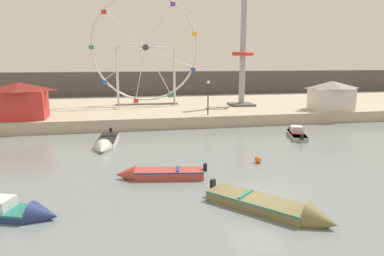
{
  "coord_description": "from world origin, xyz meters",
  "views": [
    {
      "loc": [
        -6.15,
        -14.63,
        6.56
      ],
      "look_at": [
        -1.31,
        10.26,
        1.38
      ],
      "focal_mm": 31.26,
      "sensor_mm": 36.0,
      "label": 1
    }
  ],
  "objects": [
    {
      "name": "motorboat_white_red_stripe",
      "position": [
        -7.92,
        11.17,
        0.24
      ],
      "size": [
        1.75,
        5.89,
        1.29
      ],
      "rotation": [
        0.0,
        0.0,
        4.64
      ],
      "color": "silver",
      "rests_on": "ground_plane"
    },
    {
      "name": "motorboat_olive_wood",
      "position": [
        0.12,
        -2.19,
        0.26
      ],
      "size": [
        4.88,
        5.25,
        1.37
      ],
      "rotation": [
        0.0,
        0.0,
        5.44
      ],
      "color": "olive",
      "rests_on": "ground_plane"
    },
    {
      "name": "mooring_buoy_orange",
      "position": [
        2.03,
        4.97,
        0.22
      ],
      "size": [
        0.44,
        0.44,
        0.44
      ],
      "primitive_type": "sphere",
      "color": "orange",
      "rests_on": "ground_plane"
    },
    {
      "name": "motorboat_faded_red",
      "position": [
        -4.73,
        3.32,
        0.28
      ],
      "size": [
        5.14,
        1.78,
        1.08
      ],
      "rotation": [
        0.0,
        0.0,
        2.99
      ],
      "color": "#B24238",
      "rests_on": "ground_plane"
    },
    {
      "name": "ferris_wheel_white_frame",
      "position": [
        -3.77,
        27.01,
        7.82
      ],
      "size": [
        13.0,
        1.2,
        13.33
      ],
      "color": "silver",
      "rests_on": "quay_promenade"
    },
    {
      "name": "carnival_booth_red_striped",
      "position": [
        -15.88,
        18.64,
        2.91
      ],
      "size": [
        4.98,
        3.53,
        3.43
      ],
      "rotation": [
        0.0,
        0.0,
        0.04
      ],
      "color": "red",
      "rests_on": "quay_promenade"
    },
    {
      "name": "ground_plane",
      "position": [
        0.0,
        0.0,
        0.0
      ],
      "size": [
        240.0,
        240.0,
        0.0
      ],
      "primitive_type": "plane",
      "color": "slate"
    },
    {
      "name": "quay_promenade",
      "position": [
        0.0,
        25.76,
        0.56
      ],
      "size": [
        110.0,
        18.49,
        1.13
      ],
      "primitive_type": "cube",
      "color": "#B7A88E",
      "rests_on": "ground_plane"
    },
    {
      "name": "distant_town_skyline",
      "position": [
        0.0,
        50.0,
        2.2
      ],
      "size": [
        140.0,
        3.0,
        4.4
      ],
      "primitive_type": "cube",
      "color": "#564C47",
      "rests_on": "ground_plane"
    },
    {
      "name": "drop_tower_steel_tower",
      "position": [
        7.45,
        23.85,
        6.74
      ],
      "size": [
        2.8,
        2.8,
        13.17
      ],
      "color": "#999EA3",
      "rests_on": "quay_promenade"
    },
    {
      "name": "motorboat_navy_blue",
      "position": [
        -11.34,
        -0.21,
        0.25
      ],
      "size": [
        5.5,
        2.86,
        1.23
      ],
      "rotation": [
        0.0,
        0.0,
        5.95
      ],
      "color": "navy",
      "rests_on": "ground_plane"
    },
    {
      "name": "promenade_lamp_near",
      "position": [
        1.73,
        17.57,
        3.41
      ],
      "size": [
        0.32,
        0.32,
        3.43
      ],
      "color": "#2D2D33",
      "rests_on": "quay_promenade"
    },
    {
      "name": "motorboat_seafoam",
      "position": [
        8.36,
        11.96,
        0.26
      ],
      "size": [
        2.47,
        4.77,
        1.26
      ],
      "rotation": [
        0.0,
        0.0,
        1.26
      ],
      "color": "#93BCAD",
      "rests_on": "ground_plane"
    },
    {
      "name": "carnival_booth_white_ticket",
      "position": [
        16.02,
        18.64,
        2.77
      ],
      "size": [
        4.94,
        3.47,
        3.16
      ],
      "rotation": [
        0.0,
        0.0,
        -0.09
      ],
      "color": "silver",
      "rests_on": "quay_promenade"
    }
  ]
}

